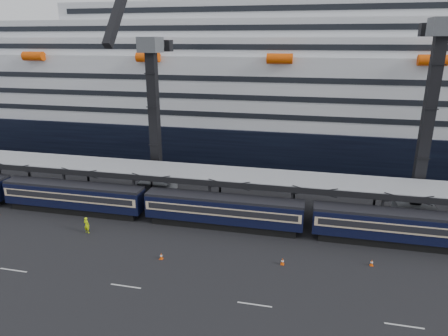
# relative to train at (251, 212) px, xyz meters

# --- Properties ---
(ground) EXTENTS (260.00, 260.00, 0.00)m
(ground) POSITION_rel_train_xyz_m (4.65, -10.00, -2.20)
(ground) COLOR black
(ground) RESTS_ON ground
(lane_markings) EXTENTS (111.00, 4.27, 0.02)m
(lane_markings) POSITION_rel_train_xyz_m (12.80, -15.23, -2.19)
(lane_markings) COLOR beige
(lane_markings) RESTS_ON ground
(train) EXTENTS (133.05, 3.00, 4.05)m
(train) POSITION_rel_train_xyz_m (0.00, 0.00, 0.00)
(train) COLOR black
(train) RESTS_ON ground
(canopy) EXTENTS (130.00, 6.25, 5.53)m
(canopy) POSITION_rel_train_xyz_m (4.65, 4.00, 3.05)
(canopy) COLOR gray
(canopy) RESTS_ON ground
(cruise_ship) EXTENTS (214.09, 28.84, 34.00)m
(cruise_ship) POSITION_rel_train_xyz_m (3.57, 35.99, 10.14)
(cruise_ship) COLOR black
(cruise_ship) RESTS_ON ground
(crane_dark_near) EXTENTS (4.50, 17.75, 35.08)m
(crane_dark_near) POSITION_rel_train_xyz_m (-15.35, 8.59, 9.73)
(crane_dark_near) COLOR #474A4E
(crane_dark_near) RESTS_ON ground
(crane_dark_mid) EXTENTS (4.50, 18.24, 39.64)m
(crane_dark_mid) POSITION_rel_train_xyz_m (19.65, 7.59, 11.16)
(crane_dark_mid) COLOR #474A4E
(crane_dark_mid) RESTS_ON ground
(worker) EXTENTS (0.79, 0.59, 1.98)m
(worker) POSITION_rel_train_xyz_m (-18.58, -5.14, -1.21)
(worker) COLOR #CAEB0C
(worker) RESTS_ON ground
(traffic_cone_c) EXTENTS (0.36, 0.36, 0.72)m
(traffic_cone_c) POSITION_rel_train_xyz_m (-7.92, -8.75, -1.85)
(traffic_cone_c) COLOR #E44B07
(traffic_cone_c) RESTS_ON ground
(traffic_cone_d) EXTENTS (0.37, 0.37, 0.75)m
(traffic_cone_d) POSITION_rel_train_xyz_m (4.41, -7.02, -1.83)
(traffic_cone_d) COLOR #E44B07
(traffic_cone_d) RESTS_ON ground
(traffic_cone_e) EXTENTS (0.34, 0.34, 0.69)m
(traffic_cone_e) POSITION_rel_train_xyz_m (13.17, -5.23, -1.86)
(traffic_cone_e) COLOR #E44B07
(traffic_cone_e) RESTS_ON ground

